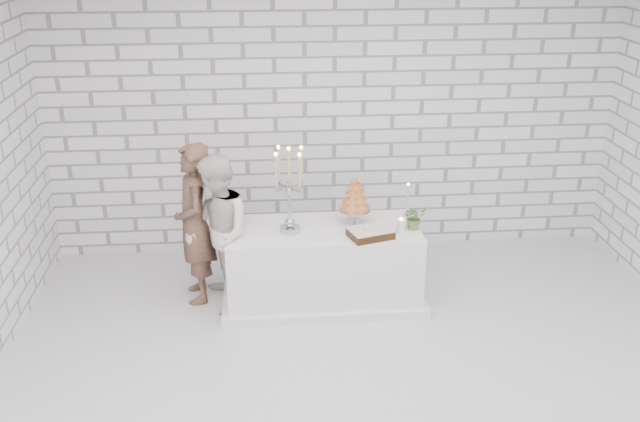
{
  "coord_description": "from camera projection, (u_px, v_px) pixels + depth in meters",
  "views": [
    {
      "loc": [
        -0.78,
        -4.83,
        3.45
      ],
      "look_at": [
        -0.28,
        0.99,
        1.05
      ],
      "focal_mm": 40.4,
      "sensor_mm": 36.0,
      "label": 1
    }
  ],
  "objects": [
    {
      "name": "ground",
      "position": [
        365.0,
        376.0,
        5.83
      ],
      "size": [
        6.0,
        5.0,
        0.01
      ],
      "primitive_type": "cube",
      "color": "silver",
      "rests_on": "ground"
    },
    {
      "name": "wall_back",
      "position": [
        334.0,
        116.0,
        7.56
      ],
      "size": [
        6.0,
        0.01,
        3.0
      ],
      "primitive_type": "cube",
      "color": "white",
      "rests_on": "ground"
    },
    {
      "name": "cake_table",
      "position": [
        323.0,
        264.0,
        6.86
      ],
      "size": [
        1.8,
        0.8,
        0.75
      ],
      "primitive_type": "cube",
      "color": "white",
      "rests_on": "ground"
    },
    {
      "name": "groom",
      "position": [
        194.0,
        224.0,
        6.75
      ],
      "size": [
        0.47,
        0.62,
        1.56
      ],
      "primitive_type": "imported",
      "rotation": [
        0.0,
        0.0,
        -1.39
      ],
      "color": "#513224",
      "rests_on": "ground"
    },
    {
      "name": "bride",
      "position": [
        217.0,
        234.0,
        6.61
      ],
      "size": [
        0.7,
        0.83,
        1.49
      ],
      "primitive_type": "imported",
      "rotation": [
        0.0,
        0.0,
        -1.36
      ],
      "color": "white",
      "rests_on": "ground"
    },
    {
      "name": "candelabra",
      "position": [
        289.0,
        190.0,
        6.48
      ],
      "size": [
        0.38,
        0.38,
        0.82
      ],
      "primitive_type": null,
      "rotation": [
        0.0,
        0.0,
        -0.14
      ],
      "color": "#A7A8B2",
      "rests_on": "cake_table"
    },
    {
      "name": "croquembouche",
      "position": [
        355.0,
        200.0,
        6.73
      ],
      "size": [
        0.34,
        0.34,
        0.47
      ],
      "primitive_type": null,
      "rotation": [
        0.0,
        0.0,
        -0.12
      ],
      "color": "#AE5922",
      "rests_on": "cake_table"
    },
    {
      "name": "chocolate_cake",
      "position": [
        370.0,
        233.0,
        6.52
      ],
      "size": [
        0.44,
        0.37,
        0.08
      ],
      "primitive_type": "cube",
      "rotation": [
        0.0,
        0.0,
        0.3
      ],
      "color": "black",
      "rests_on": "cake_table"
    },
    {
      "name": "pillar_candle",
      "position": [
        401.0,
        226.0,
        6.62
      ],
      "size": [
        0.09,
        0.09,
        0.12
      ],
      "primitive_type": "cylinder",
      "rotation": [
        0.0,
        0.0,
        0.17
      ],
      "color": "white",
      "rests_on": "cake_table"
    },
    {
      "name": "extra_taper",
      "position": [
        408.0,
        201.0,
        6.93
      ],
      "size": [
        0.07,
        0.07,
        0.32
      ],
      "primitive_type": "cylinder",
      "rotation": [
        0.0,
        0.0,
        -0.14
      ],
      "color": "#C0B989",
      "rests_on": "cake_table"
    },
    {
      "name": "flowers",
      "position": [
        414.0,
        217.0,
        6.67
      ],
      "size": [
        0.24,
        0.22,
        0.23
      ],
      "primitive_type": "imported",
      "rotation": [
        0.0,
        0.0,
        0.21
      ],
      "color": "#32672B",
      "rests_on": "cake_table"
    }
  ]
}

